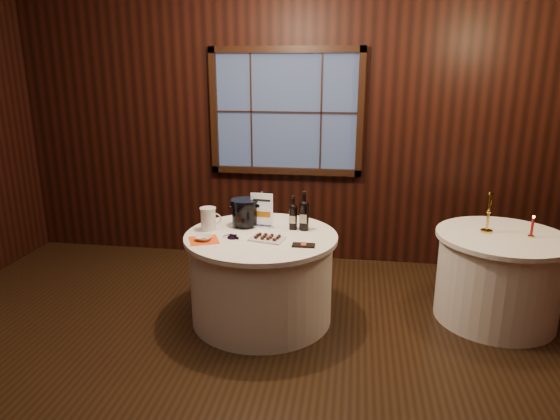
% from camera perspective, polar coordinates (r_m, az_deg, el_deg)
% --- Properties ---
extents(ground, '(6.00, 6.00, 0.00)m').
position_cam_1_polar(ground, '(3.65, -5.18, -19.53)').
color(ground, black).
rests_on(ground, ground).
extents(back_wall, '(6.00, 0.10, 3.00)m').
position_cam_1_polar(back_wall, '(5.44, 0.71, 10.04)').
color(back_wall, black).
rests_on(back_wall, ground).
extents(main_table, '(1.28, 1.28, 0.77)m').
position_cam_1_polar(main_table, '(4.31, -2.13, -7.63)').
color(main_table, white).
rests_on(main_table, ground).
extents(side_table, '(1.08, 1.08, 0.77)m').
position_cam_1_polar(side_table, '(4.68, 23.63, -7.03)').
color(side_table, white).
rests_on(side_table, ground).
extents(sign_stand, '(0.20, 0.11, 0.32)m').
position_cam_1_polar(sign_stand, '(4.33, -2.05, -0.59)').
color(sign_stand, silver).
rests_on(sign_stand, main_table).
extents(port_bottle_left, '(0.07, 0.07, 0.29)m').
position_cam_1_polar(port_bottle_left, '(4.26, 1.51, -0.56)').
color(port_bottle_left, black).
rests_on(port_bottle_left, main_table).
extents(port_bottle_right, '(0.08, 0.09, 0.34)m').
position_cam_1_polar(port_bottle_right, '(4.24, 2.77, -0.38)').
color(port_bottle_right, black).
rests_on(port_bottle_right, main_table).
extents(ice_bucket, '(0.24, 0.24, 0.24)m').
position_cam_1_polar(ice_bucket, '(4.35, -4.07, -0.26)').
color(ice_bucket, black).
rests_on(ice_bucket, main_table).
extents(chocolate_plate, '(0.30, 0.23, 0.04)m').
position_cam_1_polar(chocolate_plate, '(4.03, -1.49, -3.22)').
color(chocolate_plate, white).
rests_on(chocolate_plate, main_table).
extents(chocolate_box, '(0.18, 0.09, 0.01)m').
position_cam_1_polar(chocolate_box, '(3.90, 2.71, -4.04)').
color(chocolate_box, black).
rests_on(chocolate_box, main_table).
extents(grape_bunch, '(0.16, 0.09, 0.04)m').
position_cam_1_polar(grape_bunch, '(4.08, -5.34, -3.01)').
color(grape_bunch, black).
rests_on(grape_bunch, main_table).
extents(glass_pitcher, '(0.18, 0.14, 0.20)m').
position_cam_1_polar(glass_pitcher, '(4.29, -8.18, -1.00)').
color(glass_pitcher, white).
rests_on(glass_pitcher, main_table).
extents(orange_napkin, '(0.30, 0.30, 0.00)m').
position_cam_1_polar(orange_napkin, '(4.07, -8.72, -3.43)').
color(orange_napkin, '#FA5215').
rests_on(orange_napkin, main_table).
extents(cracker_bowl, '(0.14, 0.14, 0.03)m').
position_cam_1_polar(cracker_bowl, '(4.07, -8.73, -3.18)').
color(cracker_bowl, white).
rests_on(cracker_bowl, orange_napkin).
extents(brass_candlestick, '(0.10, 0.10, 0.36)m').
position_cam_1_polar(brass_candlestick, '(4.54, 22.69, -0.80)').
color(brass_candlestick, gold).
rests_on(brass_candlestick, side_table).
extents(red_candle, '(0.05, 0.05, 0.18)m').
position_cam_1_polar(red_candle, '(4.58, 26.85, -1.89)').
color(red_candle, gold).
rests_on(red_candle, side_table).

